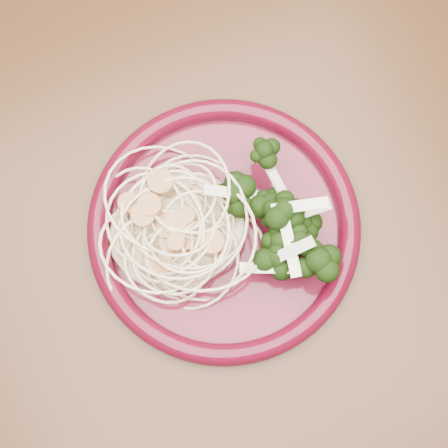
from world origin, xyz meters
name	(u,v)px	position (x,y,z in m)	size (l,w,h in m)	color
dining_table	(159,315)	(0.00, 0.00, 0.65)	(1.20, 0.80, 0.75)	#472814
dinner_plate	(224,227)	(0.09, 0.04, 0.76)	(0.33, 0.33, 0.02)	#510F1F
spaghetti_pile	(177,227)	(0.05, 0.05, 0.77)	(0.13, 0.11, 0.03)	beige
scallop_cluster	(174,218)	(0.05, 0.05, 0.80)	(0.12, 0.12, 0.04)	tan
broccoli_pile	(283,218)	(0.14, 0.02, 0.78)	(0.08, 0.13, 0.05)	black
onion_garnish	(286,209)	(0.14, 0.02, 0.81)	(0.06, 0.09, 0.05)	#EAE3C6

